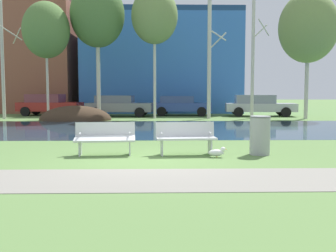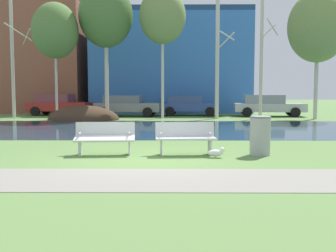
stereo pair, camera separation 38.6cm
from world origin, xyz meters
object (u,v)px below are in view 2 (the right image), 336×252
(parked_sedan_second_grey, at_px, (127,105))
(parked_wagon_fourth_silver, at_px, (268,105))
(bench_left, at_px, (105,137))
(bench_right, at_px, (185,137))
(parked_hatch_third_blue, at_px, (189,105))
(seagull, at_px, (216,153))
(parked_van_nearest_red, at_px, (58,104))
(trash_bin, at_px, (260,135))

(parked_sedan_second_grey, xyz_separation_m, parked_wagon_fourth_silver, (9.51, -0.00, 0.01))
(parked_sedan_second_grey, relative_size, parked_wagon_fourth_silver, 0.94)
(bench_left, xyz_separation_m, parked_sedan_second_grey, (-1.23, 16.62, 0.28))
(bench_right, relative_size, parked_hatch_third_blue, 0.38)
(seagull, xyz_separation_m, parked_van_nearest_red, (-9.11, 18.06, 0.65))
(seagull, height_order, parked_van_nearest_red, parked_van_nearest_red)
(bench_right, bearing_deg, parked_hatch_third_blue, 87.20)
(bench_right, bearing_deg, parked_van_nearest_red, 115.35)
(parked_sedan_second_grey, distance_m, parked_hatch_third_blue, 4.30)
(parked_sedan_second_grey, bearing_deg, parked_wagon_fourth_silver, -0.02)
(bench_left, relative_size, parked_sedan_second_grey, 0.36)
(parked_van_nearest_red, relative_size, parked_sedan_second_grey, 0.97)
(trash_bin, bearing_deg, parked_van_nearest_red, 120.38)
(parked_hatch_third_blue, bearing_deg, parked_sedan_second_grey, -170.67)
(parked_van_nearest_red, bearing_deg, parked_wagon_fourth_silver, -3.84)
(parked_van_nearest_red, relative_size, parked_wagon_fourth_silver, 0.92)
(bench_right, distance_m, parked_hatch_third_blue, 17.34)
(bench_left, relative_size, parked_hatch_third_blue, 0.38)
(seagull, relative_size, parked_van_nearest_red, 0.11)
(parked_van_nearest_red, bearing_deg, bench_right, -64.65)
(parked_van_nearest_red, bearing_deg, parked_sedan_second_grey, -11.06)
(seagull, distance_m, parked_hatch_third_blue, 17.80)
(bench_right, relative_size, seagull, 3.42)
(seagull, bearing_deg, parked_van_nearest_red, 116.76)
(parked_van_nearest_red, bearing_deg, seagull, -63.24)
(bench_left, bearing_deg, trash_bin, -0.37)
(trash_bin, xyz_separation_m, parked_hatch_third_blue, (-1.15, 17.34, 0.19))
(parked_sedan_second_grey, distance_m, parked_wagon_fourth_silver, 9.51)
(bench_left, height_order, seagull, bench_left)
(bench_left, height_order, parked_van_nearest_red, parked_van_nearest_red)
(parked_sedan_second_grey, bearing_deg, seagull, -76.27)
(bench_left, bearing_deg, bench_right, 0.00)
(trash_bin, relative_size, parked_wagon_fourth_silver, 0.22)
(trash_bin, bearing_deg, parked_wagon_fourth_silver, 76.12)
(bench_right, height_order, parked_hatch_third_blue, parked_hatch_third_blue)
(bench_right, bearing_deg, trash_bin, -0.78)
(parked_van_nearest_red, bearing_deg, bench_left, -70.68)
(bench_right, bearing_deg, seagull, -31.61)
(parked_wagon_fourth_silver, bearing_deg, parked_hatch_third_blue, 172.41)
(trash_bin, height_order, parked_wagon_fourth_silver, parked_wagon_fourth_silver)
(bench_left, xyz_separation_m, parked_van_nearest_red, (-6.16, 17.58, 0.31))
(bench_left, height_order, parked_sedan_second_grey, parked_sedan_second_grey)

